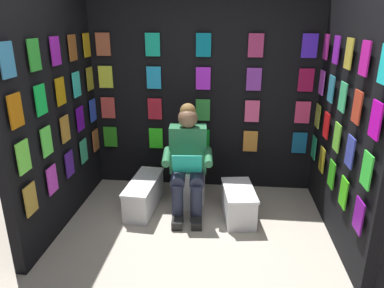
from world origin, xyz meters
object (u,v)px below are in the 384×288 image
comic_longbox_near (144,194)px  comic_longbox_far (238,203)px  toilet (189,174)px  person_reading (188,160)px

comic_longbox_near → comic_longbox_far: bearing=177.8°
toilet → person_reading: (-0.02, 0.23, 0.27)m
toilet → person_reading: bearing=89.4°
toilet → comic_longbox_near: 0.56m
toilet → comic_longbox_near: bearing=23.2°
person_reading → comic_longbox_far: size_ratio=1.89×
person_reading → comic_longbox_near: size_ratio=1.51×
toilet → comic_longbox_far: bearing=143.4°
comic_longbox_far → person_reading: bearing=-21.3°
comic_longbox_near → comic_longbox_far: (-1.05, 0.11, 0.00)m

